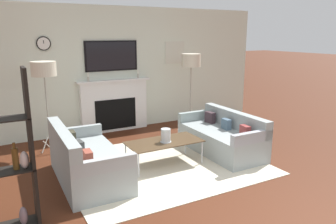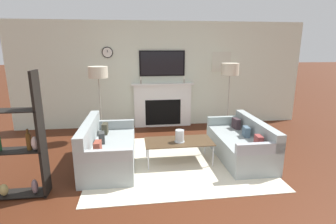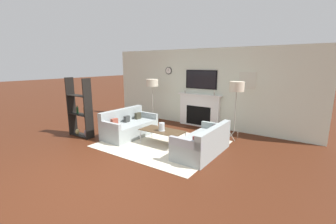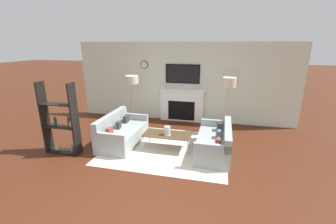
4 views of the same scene
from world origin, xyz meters
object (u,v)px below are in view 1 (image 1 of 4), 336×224
at_px(hurricane_candle, 166,136).
at_px(floor_lamp_left, 44,70).
at_px(couch_left, 86,162).
at_px(couch_right, 222,138).
at_px(floor_lamp_right, 191,61).
at_px(coffee_table, 164,143).

bearing_deg(hurricane_candle, floor_lamp_left, 134.66).
height_order(couch_left, couch_right, couch_left).
distance_m(couch_right, floor_lamp_left, 3.38).
xyz_separation_m(floor_lamp_left, floor_lamp_right, (3.03, 0.00, 0.03)).
xyz_separation_m(couch_left, couch_right, (2.51, -0.00, -0.02)).
bearing_deg(coffee_table, floor_lamp_right, 45.98).
relative_size(hurricane_candle, floor_lamp_right, 0.13).
distance_m(couch_right, coffee_table, 1.22).
bearing_deg(couch_right, coffee_table, -178.54).
distance_m(couch_right, hurricane_candle, 1.23).
height_order(couch_left, coffee_table, couch_left).
distance_m(couch_left, floor_lamp_right, 3.39).
relative_size(couch_right, floor_lamp_left, 1.04).
relative_size(couch_right, hurricane_candle, 7.79).
bearing_deg(floor_lamp_left, couch_right, -28.56).
height_order(coffee_table, floor_lamp_left, floor_lamp_left).
bearing_deg(coffee_table, couch_right, 1.46).
bearing_deg(couch_left, hurricane_candle, -3.10).
bearing_deg(couch_right, couch_left, 179.99).
relative_size(couch_left, hurricane_candle, 7.68).
relative_size(floor_lamp_left, floor_lamp_right, 0.97).
bearing_deg(floor_lamp_left, floor_lamp_right, 0.00).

